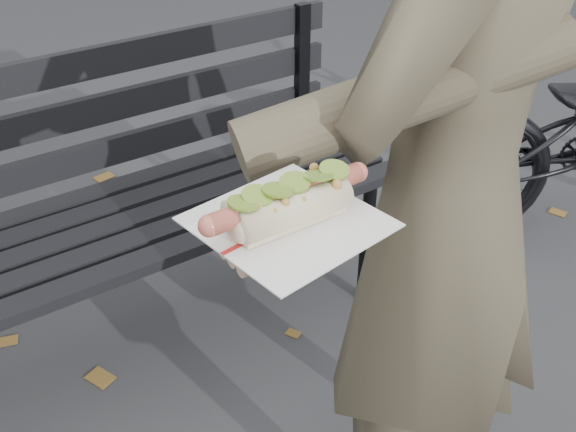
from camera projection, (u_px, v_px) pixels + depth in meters
name	position (u px, v px, depth m)	size (l,w,h in m)	color
park_bench	(116.00, 192.00, 1.79)	(1.50, 0.44, 0.88)	black
person	(447.00, 210.00, 1.17)	(0.60, 0.39, 1.64)	#4B4232
held_hotdog	(381.00, 122.00, 0.90)	(0.64, 0.33, 0.20)	#4B4232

